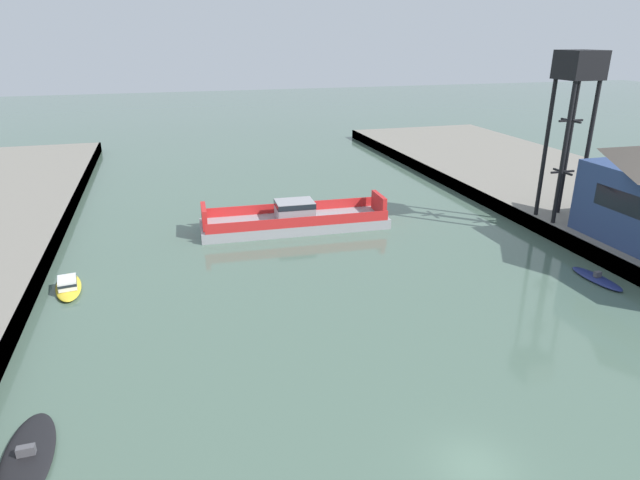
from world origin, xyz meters
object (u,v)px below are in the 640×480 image
at_px(chain_ferry, 295,220).
at_px(moored_boat_near_right, 28,458).
at_px(crane_tower, 577,85).
at_px(moored_boat_near_left, 68,285).
at_px(moored_boat_mid_left, 597,278).

bearing_deg(chain_ferry, moored_boat_near_right, -124.91).
xyz_separation_m(moored_boat_near_right, crane_tower, (49.06, 22.17, 15.43)).
bearing_deg(crane_tower, chain_ferry, 162.37).
bearing_deg(chain_ferry, crane_tower, -17.63).
xyz_separation_m(moored_boat_near_left, moored_boat_mid_left, (44.86, -10.94, -0.24)).
bearing_deg(moored_boat_near_left, moored_boat_near_right, -87.86).
distance_m(chain_ferry, moored_boat_mid_left, 30.74).
xyz_separation_m(moored_boat_near_left, moored_boat_near_right, (0.78, -20.93, -0.22)).
relative_size(chain_ferry, moored_boat_near_right, 2.87).
bearing_deg(chain_ferry, moored_boat_mid_left, -42.89).
height_order(chain_ferry, moored_boat_near_left, chain_ferry).
bearing_deg(crane_tower, moored_boat_near_right, -155.68).
relative_size(moored_boat_near_left, crane_tower, 0.36).
bearing_deg(moored_boat_mid_left, chain_ferry, 137.11).
relative_size(chain_ferry, moored_boat_near_left, 3.36).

